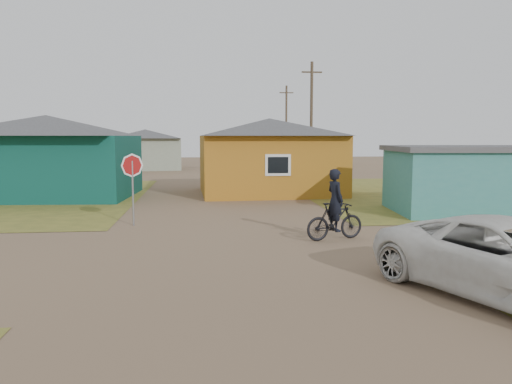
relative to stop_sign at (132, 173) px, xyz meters
The scene contains 12 objects.
ground 6.22m from the stop_sign, 56.34° to the right, with size 120.00×120.00×0.00m, color #7D6248.
grass_ne 19.16m from the stop_sign, 24.92° to the left, with size 20.00×18.00×0.00m, color olive.
house_teal 10.00m from the stop_sign, 121.32° to the left, with size 8.93×7.08×4.00m.
house_yellow 10.74m from the stop_sign, 57.29° to the left, with size 7.72×6.76×3.90m.
shed_turquoise 12.90m from the stop_sign, ahead, with size 6.71×4.93×2.60m.
house_pale_west 29.16m from the stop_sign, 95.30° to the left, with size 7.04×6.15×3.60m.
house_beige_east 37.48m from the stop_sign, 69.21° to the left, with size 6.95×6.05×3.60m.
house_pale_north 42.41m from the stop_sign, 104.61° to the left, with size 6.28×5.81×3.40m.
utility_pole_near 19.80m from the stop_sign, 60.08° to the left, with size 1.40×0.20×8.00m.
utility_pole_far 34.84m from the stop_sign, 71.89° to the left, with size 1.40×0.20×8.00m.
stop_sign is the anchor object (origin of this frame).
cyclist 6.85m from the stop_sign, 26.15° to the right, with size 1.88×0.98×2.05m.
Camera 1 is at (-1.03, -11.85, 2.97)m, focal length 35.00 mm.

